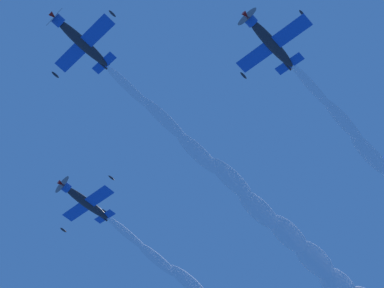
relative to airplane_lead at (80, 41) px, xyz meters
name	(u,v)px	position (x,y,z in m)	size (l,w,h in m)	color
airplane_lead	(80,41)	(0.00, 0.00, 0.00)	(8.62, 9.08, 3.29)	#232328
airplane_left_wingman	(269,41)	(-6.28, 20.26, -1.01)	(8.60, 9.02, 3.43)	#232328
airplane_right_wingman	(84,201)	(-20.14, -8.20, 0.55)	(8.65, 9.07, 3.41)	#232328
smoke_trail_lead	(309,254)	(-38.35, 18.18, 1.14)	(51.93, 27.09, 4.57)	white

